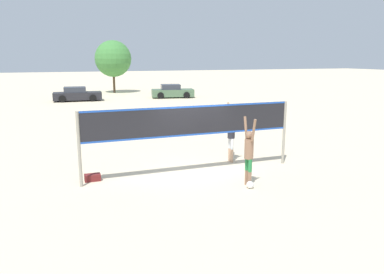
# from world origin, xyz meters

# --- Properties ---
(ground_plane) EXTENTS (200.00, 200.00, 0.00)m
(ground_plane) POSITION_xyz_m (0.00, 0.00, 0.00)
(ground_plane) COLOR beige
(volleyball_net) EXTENTS (7.50, 0.10, 2.37)m
(volleyball_net) POSITION_xyz_m (0.00, 0.00, 1.72)
(volleyball_net) COLOR gray
(volleyball_net) RESTS_ON ground_plane
(player_spiker) EXTENTS (0.28, 0.71, 2.17)m
(player_spiker) POSITION_xyz_m (1.20, -1.78, 1.14)
(player_spiker) COLOR #8C664C
(player_spiker) RESTS_ON ground_plane
(player_blocker) EXTENTS (0.28, 0.72, 2.28)m
(player_blocker) POSITION_xyz_m (1.95, 0.92, 1.21)
(player_blocker) COLOR tan
(player_blocker) RESTS_ON ground_plane
(volleyball) EXTENTS (0.23, 0.23, 0.23)m
(volleyball) POSITION_xyz_m (1.14, -2.03, 0.11)
(volleyball) COLOR white
(volleyball) RESTS_ON ground_plane
(gear_bag) EXTENTS (0.51, 0.30, 0.22)m
(gear_bag) POSITION_xyz_m (-3.31, 0.46, 0.11)
(gear_bag) COLOR maroon
(gear_bag) RESTS_ON ground_plane
(parked_car_near) EXTENTS (4.40, 2.10, 1.30)m
(parked_car_near) POSITION_xyz_m (-2.03, 24.60, 0.59)
(parked_car_near) COLOR #232328
(parked_car_near) RESTS_ON ground_plane
(parked_car_far) EXTENTS (4.42, 2.61, 1.33)m
(parked_car_far) POSITION_xyz_m (7.12, 24.23, 0.60)
(parked_car_far) COLOR #4C6B4C
(parked_car_far) RESTS_ON ground_plane
(tree_left_cluster) EXTENTS (4.07, 4.07, 5.86)m
(tree_left_cluster) POSITION_xyz_m (2.59, 31.73, 3.82)
(tree_left_cluster) COLOR #4C3823
(tree_left_cluster) RESTS_ON ground_plane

